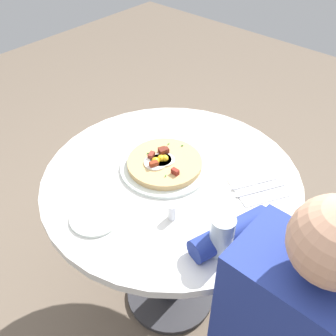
% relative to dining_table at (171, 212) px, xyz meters
% --- Properties ---
extents(ground_plane, '(6.00, 6.00, 0.00)m').
position_rel_dining_table_xyz_m(ground_plane, '(0.00, 0.00, -0.57)').
color(ground_plane, '#6B5B4C').
extents(dining_table, '(0.90, 0.90, 0.75)m').
position_rel_dining_table_xyz_m(dining_table, '(0.00, 0.00, 0.00)').
color(dining_table, silver).
rests_on(dining_table, ground_plane).
extents(pizza_plate, '(0.32, 0.32, 0.01)m').
position_rel_dining_table_xyz_m(pizza_plate, '(-0.05, 0.02, 0.18)').
color(pizza_plate, silver).
rests_on(pizza_plate, dining_table).
extents(breakfast_pizza, '(0.26, 0.26, 0.05)m').
position_rel_dining_table_xyz_m(breakfast_pizza, '(-0.05, 0.02, 0.20)').
color(breakfast_pizza, tan).
rests_on(breakfast_pizza, pizza_plate).
extents(bread_plate, '(0.16, 0.16, 0.01)m').
position_rel_dining_table_xyz_m(bread_plate, '(-0.05, -0.30, 0.18)').
color(bread_plate, silver).
rests_on(bread_plate, dining_table).
extents(napkin, '(0.21, 0.22, 0.00)m').
position_rel_dining_table_xyz_m(napkin, '(0.25, 0.15, 0.18)').
color(napkin, white).
rests_on(napkin, dining_table).
extents(fork, '(0.10, 0.16, 0.00)m').
position_rel_dining_table_xyz_m(fork, '(0.27, 0.15, 0.18)').
color(fork, silver).
rests_on(fork, napkin).
extents(knife, '(0.10, 0.16, 0.00)m').
position_rel_dining_table_xyz_m(knife, '(0.24, 0.16, 0.18)').
color(knife, silver).
rests_on(knife, napkin).
extents(water_glass, '(0.07, 0.07, 0.13)m').
position_rel_dining_table_xyz_m(water_glass, '(0.31, -0.14, 0.24)').
color(water_glass, silver).
rests_on(water_glass, dining_table).
extents(salt_shaker, '(0.03, 0.03, 0.05)m').
position_rel_dining_table_xyz_m(salt_shaker, '(0.13, -0.14, 0.20)').
color(salt_shaker, white).
rests_on(salt_shaker, dining_table).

